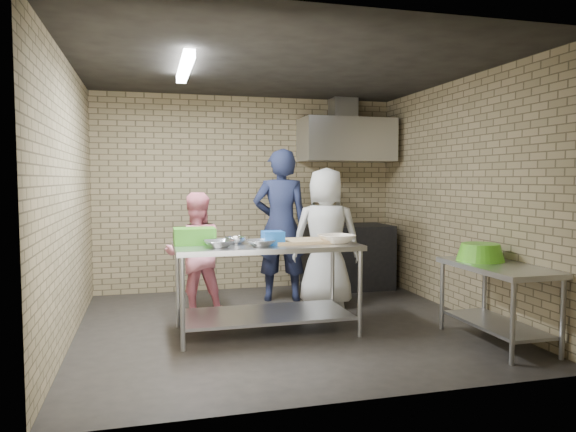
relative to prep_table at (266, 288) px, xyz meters
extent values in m
plane|color=black|center=(0.23, 0.19, -0.45)|extent=(4.20, 4.20, 0.00)
plane|color=black|center=(0.23, 0.19, 2.25)|extent=(4.20, 4.20, 0.00)
cube|color=#98845F|center=(0.23, 2.19, 0.90)|extent=(4.20, 0.06, 2.70)
cube|color=#98845F|center=(0.23, -1.81, 0.90)|extent=(4.20, 0.06, 2.70)
cube|color=#98845F|center=(-1.87, 0.19, 0.90)|extent=(0.06, 4.00, 2.70)
cube|color=#98845F|center=(2.33, 0.19, 0.90)|extent=(0.06, 4.00, 2.70)
cube|color=#A9ACB0|center=(0.00, 0.00, 0.00)|extent=(1.81, 0.91, 0.91)
cube|color=silver|center=(2.03, -0.91, -0.08)|extent=(0.60, 1.20, 0.75)
cube|color=black|center=(1.58, 1.84, 0.00)|extent=(1.20, 0.70, 0.90)
cube|color=silver|center=(1.58, 1.89, 1.65)|extent=(1.30, 0.60, 0.60)
cube|color=#A5A8AD|center=(1.58, 2.04, 2.10)|extent=(0.35, 0.30, 0.30)
cube|color=#3F2B19|center=(1.88, 2.08, 1.47)|extent=(0.80, 0.20, 0.04)
cube|color=white|center=(-0.77, 0.19, 2.19)|extent=(0.10, 1.25, 0.08)
cube|color=#35971C|center=(-0.70, 0.12, 0.53)|extent=(0.40, 0.30, 0.16)
cube|color=blue|center=(0.05, -0.10, 0.52)|extent=(0.20, 0.20, 0.13)
cube|color=tan|center=(0.35, -0.02, 0.47)|extent=(0.55, 0.42, 0.03)
imported|color=#BABDC2|center=(-0.50, -0.20, 0.49)|extent=(0.34, 0.34, 0.07)
imported|color=#BABCC1|center=(-0.30, 0.05, 0.49)|extent=(0.26, 0.26, 0.07)
imported|color=silver|center=(-0.10, -0.22, 0.48)|extent=(0.31, 0.31, 0.06)
imported|color=beige|center=(0.70, -0.15, 0.50)|extent=(0.42, 0.42, 0.09)
cylinder|color=#B22619|center=(1.63, 2.08, 1.58)|extent=(0.07, 0.07, 0.18)
cylinder|color=green|center=(2.03, 2.08, 1.56)|extent=(0.06, 0.06, 0.15)
imported|color=black|center=(0.49, 1.35, 0.51)|extent=(0.77, 0.58, 1.93)
imported|color=pink|center=(-0.63, 0.88, 0.25)|extent=(0.71, 0.56, 1.40)
imported|color=silver|center=(0.95, 0.90, 0.39)|extent=(0.95, 0.75, 1.69)
camera|label=1|loc=(-1.14, -5.19, 1.10)|focal=33.15mm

